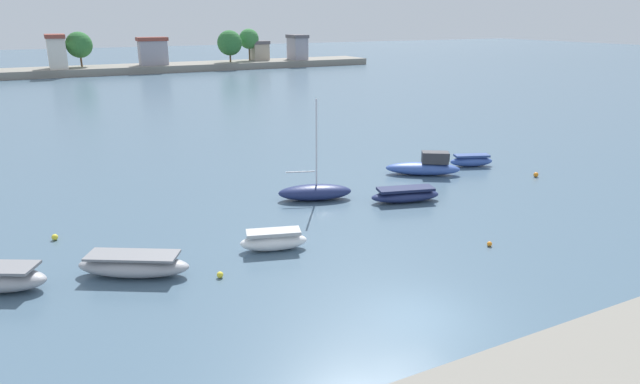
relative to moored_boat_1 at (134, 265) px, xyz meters
name	(u,v)px	position (x,y,z in m)	size (l,w,h in m)	color
ground_plane	(422,316)	(9.08, -8.35, -0.49)	(400.00, 400.00, 0.00)	#476075
moored_boat_1	(134,265)	(0.00, 0.00, 0.00)	(4.96, 3.69, 1.01)	#9E9EA3
moored_boat_2	(274,241)	(6.43, -0.18, -0.02)	(3.39, 1.96, 0.98)	white
moored_boat_3	(315,192)	(11.52, 5.64, 0.01)	(4.73, 2.92, 6.16)	navy
moored_boat_4	(405,195)	(16.24, 2.84, -0.07)	(4.45, 2.38, 0.88)	navy
moored_boat_5	(425,167)	(20.90, 7.07, 0.10)	(5.21, 3.99, 1.67)	#3856A8
moored_boat_6	(471,161)	(25.42, 7.35, -0.06)	(3.36, 2.04, 0.90)	#3856A8
mooring_buoy_0	(489,244)	(16.00, -4.57, -0.36)	(0.25, 0.25, 0.25)	orange
mooring_buoy_1	(220,275)	(3.25, -1.88, -0.35)	(0.28, 0.28, 0.28)	yellow
mooring_buoy_2	(55,237)	(-2.95, 5.87, -0.33)	(0.31, 0.31, 0.31)	yellow
mooring_buoy_3	(536,175)	(27.50, 3.08, -0.32)	(0.34, 0.34, 0.34)	orange
distant_shoreline	(111,62)	(10.16, 93.01, 1.74)	(113.10, 9.89, 8.15)	gray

